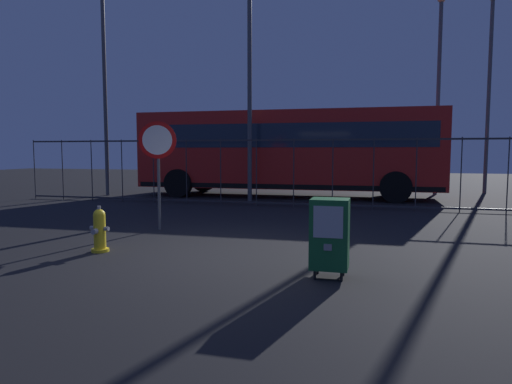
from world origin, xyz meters
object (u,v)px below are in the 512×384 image
Objects in this scene: newspaper_box_primary at (330,234)px; street_light_near_left at (250,62)px; street_light_far_right at (489,79)px; street_light_near_right at (439,80)px; bus_near at (287,149)px; fire_hydrant at (100,230)px; street_light_far_left at (104,67)px; stop_sign at (158,152)px.

street_light_near_left is (-3.46, 8.39, 3.88)m from newspaper_box_primary.
street_light_near_right is at bearing -147.12° from street_light_far_right.
street_light_far_right is at bearing 24.35° from bus_near.
street_light_far_right is (1.96, 1.27, 0.15)m from street_light_near_right.
bus_near is 3.44m from street_light_near_left.
street_light_near_right is (5.22, 2.13, 2.51)m from bus_near.
fire_hydrant is 0.73× the size of newspaper_box_primary.
street_light_near_left is at bearing -6.01° from street_light_far_left.
fire_hydrant is 0.10× the size of street_light_far_right.
fire_hydrant is 0.10× the size of street_light_near_right.
street_light_near_right is at bearing 16.34° from street_light_far_left.
street_light_near_left is at bearing 87.92° from fire_hydrant.
street_light_far_right is at bearing 52.66° from stop_sign.
newspaper_box_primary is 10.66m from bus_near.
bus_near is at bearing 65.53° from street_light_near_left.
fire_hydrant is 8.84m from street_light_near_left.
street_light_far_right is at bearing 71.48° from newspaper_box_primary.
street_light_far_left reaches higher than street_light_near_right.
fire_hydrant is 2.49m from stop_sign.
street_light_near_right reaches higher than newspaper_box_primary.
street_light_far_right reaches higher than street_light_near_right.
street_light_near_right reaches higher than fire_hydrant.
fire_hydrant is at bearing 171.59° from newspaper_box_primary.
street_light_far_right reaches higher than newspaper_box_primary.
newspaper_box_primary is at bearing -44.63° from street_light_far_left.
street_light_near_right is (6.37, 11.86, 3.87)m from fire_hydrant.
stop_sign reaches higher than newspaper_box_primary.
street_light_far_left is at bearing 122.42° from fire_hydrant.
stop_sign is at bearing -123.46° from street_light_near_right.
bus_near is (-2.60, 10.28, 1.14)m from newspaper_box_primary.
bus_near is 7.25m from street_light_far_left.
street_light_far_right is (13.68, 4.70, -0.27)m from street_light_far_left.
stop_sign is at bearing -93.34° from street_light_near_left.
street_light_near_right is (6.41, 9.71, 2.62)m from stop_sign.
street_light_near_right is at bearing 61.77° from fire_hydrant.
stop_sign is 0.30× the size of street_light_near_right.
newspaper_box_primary is 14.92m from street_light_far_right.
street_light_near_left is (0.33, 5.68, 2.85)m from stop_sign.
newspaper_box_primary is at bearing -8.41° from fire_hydrant.
street_light_near_left is at bearing 86.66° from stop_sign.
newspaper_box_primary is 0.13× the size of street_light_near_left.
street_light_near_left is (-0.86, -1.90, 2.74)m from bus_near.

